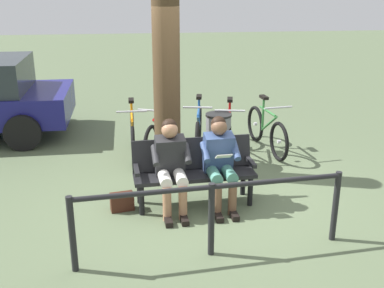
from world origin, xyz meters
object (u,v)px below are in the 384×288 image
object	(u,v)px
tree_trunk	(166,73)
bicycle_green	(199,130)
bicycle_purple	(133,135)
bench	(193,167)
person_companion	(171,162)
person_reading	(220,158)
bicycle_silver	(161,134)
bicycle_orange	(267,131)
handbag	(122,202)
bicycle_red	(229,134)
litter_bin	(218,140)

from	to	relation	value
tree_trunk	bicycle_green	bearing A→B (deg)	-124.26
tree_trunk	bicycle_purple	bearing A→B (deg)	-53.68
bench	person_companion	bearing A→B (deg)	27.02
person_reading	bicycle_silver	distance (m)	2.16
bicycle_orange	person_reading	bearing A→B (deg)	-38.84
tree_trunk	handbag	bearing A→B (deg)	62.08
bench	bicycle_purple	bearing A→B (deg)	-70.84
bicycle_silver	bicycle_red	bearing A→B (deg)	104.70
handbag	person_reading	bearing A→B (deg)	-179.57
bicycle_orange	bicycle_purple	xyz separation A→B (m)	(2.31, -0.04, 0.00)
person_reading	litter_bin	world-z (taller)	person_reading
tree_trunk	bicycle_red	world-z (taller)	tree_trunk
person_companion	handbag	world-z (taller)	person_companion
handbag	bench	bearing A→B (deg)	-171.03
litter_bin	bicycle_green	xyz separation A→B (m)	(0.22, -0.75, -0.07)
person_reading	person_companion	world-z (taller)	same
person_companion	bicycle_silver	distance (m)	2.10
bicycle_silver	bicycle_orange	bearing A→B (deg)	109.91
bicycle_green	bicycle_silver	xyz separation A→B (m)	(0.66, 0.12, 0.00)
bench	bicycle_orange	size ratio (longest dim) A/B	0.98
person_reading	tree_trunk	distance (m)	1.67
bench	bicycle_red	distance (m)	1.95
bicycle_green	handbag	bearing A→B (deg)	-21.28
bicycle_orange	bicycle_purple	world-z (taller)	same
litter_bin	bicycle_red	xyz separation A→B (m)	(-0.27, -0.50, -0.07)
person_companion	bicycle_silver	world-z (taller)	person_companion
litter_bin	bicycle_red	distance (m)	0.57
person_companion	handbag	distance (m)	0.85
person_companion	bicycle_green	bearing A→B (deg)	-110.21
tree_trunk	bicycle_red	size ratio (longest dim) A/B	1.86
litter_bin	bench	bearing A→B (deg)	66.73
bicycle_orange	tree_trunk	bearing A→B (deg)	-76.62
bicycle_red	bicycle_green	world-z (taller)	same
person_reading	litter_bin	bearing A→B (deg)	-102.85
person_reading	litter_bin	xyz separation A→B (m)	(-0.21, -1.41, -0.23)
person_companion	bicycle_orange	bearing A→B (deg)	-135.62
person_reading	bicycle_orange	size ratio (longest dim) A/B	0.72
person_reading	bicycle_purple	world-z (taller)	person_reading
handbag	bicycle_silver	xyz separation A→B (m)	(-0.62, -2.04, 0.24)
bench	person_companion	world-z (taller)	person_companion
bicycle_green	bench	bearing A→B (deg)	0.15
litter_bin	bicycle_orange	size ratio (longest dim) A/B	0.51
person_companion	litter_bin	xyz separation A→B (m)	(-0.85, -1.45, -0.23)
bicycle_red	litter_bin	bearing A→B (deg)	-17.92
bicycle_green	bicycle_purple	world-z (taller)	same
bicycle_orange	bicycle_green	world-z (taller)	same
bicycle_silver	bicycle_purple	xyz separation A→B (m)	(0.48, 0.00, 0.00)
bicycle_red	handbag	bearing A→B (deg)	-31.97
bench	person_reading	world-z (taller)	person_reading
person_companion	litter_bin	world-z (taller)	person_companion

